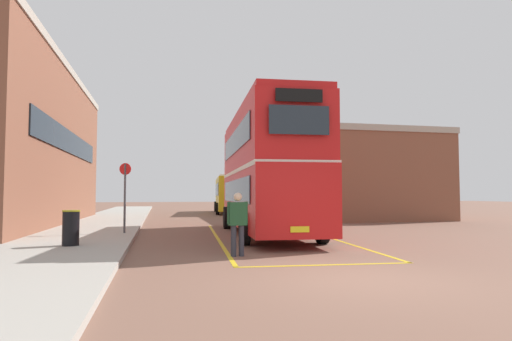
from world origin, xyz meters
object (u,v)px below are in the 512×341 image
object	(u,v)px
double_decker_bus	(266,170)
litter_bin	(71,228)
bus_stop_sign	(125,191)
single_deck_bus	(231,193)
pedestrian_boarding	(238,220)

from	to	relation	value
double_decker_bus	litter_bin	xyz separation A→B (m)	(-6.46, -3.40, -1.88)
bus_stop_sign	litter_bin	bearing A→B (deg)	-106.71
litter_bin	single_deck_bus	bearing A→B (deg)	70.23
pedestrian_boarding	litter_bin	size ratio (longest dim) A/B	1.63
double_decker_bus	pedestrian_boarding	xyz separation A→B (m)	(-2.10, -5.50, -1.59)
pedestrian_boarding	bus_stop_sign	size ratio (longest dim) A/B	0.62
litter_bin	bus_stop_sign	xyz separation A→B (m)	(1.15, 3.84, 1.07)
double_decker_bus	single_deck_bus	xyz separation A→B (m)	(1.80, 19.60, -0.87)
double_decker_bus	single_deck_bus	world-z (taller)	double_decker_bus
double_decker_bus	litter_bin	world-z (taller)	double_decker_bus
single_deck_bus	litter_bin	bearing A→B (deg)	-109.77
double_decker_bus	bus_stop_sign	xyz separation A→B (m)	(-5.31, 0.45, -0.81)
bus_stop_sign	pedestrian_boarding	bearing A→B (deg)	-61.60
pedestrian_boarding	single_deck_bus	bearing A→B (deg)	81.18
single_deck_bus	litter_bin	distance (m)	24.46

